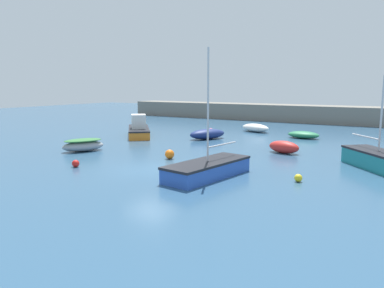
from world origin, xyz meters
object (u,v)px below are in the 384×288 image
sailboat_tall_mast (208,169)px  motorboat_with_cabin (139,129)px  sailboat_short_mast (378,160)px  mooring_buoy_yellow (298,178)px  open_tender_yellow (255,128)px  mooring_buoy_red (76,164)px  dinghy_near_pier (284,147)px  rowboat_white_midwater (207,134)px  rowboat_with_red_cover (83,145)px  mooring_buoy_pink (211,130)px  rowboat_blue_near (303,135)px  mooring_buoy_orange (170,154)px

sailboat_tall_mast → motorboat_with_cabin: sailboat_tall_mast is taller
sailboat_tall_mast → motorboat_with_cabin: 16.46m
sailboat_short_mast → mooring_buoy_yellow: (-3.01, -5.15, -0.33)m
open_tender_yellow → mooring_buoy_red: bearing=102.6°
open_tender_yellow → mooring_buoy_yellow: 19.70m
dinghy_near_pier → mooring_buoy_red: (-8.79, -10.60, -0.21)m
sailboat_tall_mast → rowboat_white_midwater: sailboat_tall_mast is taller
rowboat_with_red_cover → dinghy_near_pier: size_ratio=1.32×
sailboat_short_mast → open_tender_yellow: (-12.15, 12.30, -0.12)m
dinghy_near_pier → sailboat_tall_mast: 8.80m
mooring_buoy_yellow → sailboat_tall_mast: bearing=-161.4°
rowboat_with_red_cover → mooring_buoy_pink: bearing=14.9°
mooring_buoy_red → mooring_buoy_pink: 17.87m
open_tender_yellow → mooring_buoy_pink: bearing=59.6°
sailboat_short_mast → mooring_buoy_pink: bearing=-161.5°
rowboat_blue_near → motorboat_with_cabin: 14.81m
dinghy_near_pier → open_tender_yellow: size_ratio=0.70×
rowboat_white_midwater → sailboat_tall_mast: bearing=-122.8°
rowboat_with_red_cover → sailboat_short_mast: sailboat_short_mast is taller
rowboat_white_midwater → dinghy_near_pier: bearing=-84.2°
rowboat_with_red_cover → dinghy_near_pier: 14.11m
sailboat_short_mast → sailboat_tall_mast: size_ratio=0.80×
open_tender_yellow → rowboat_white_midwater: 7.13m
rowboat_white_midwater → motorboat_with_cabin: 6.49m
sailboat_short_mast → mooring_buoy_pink: (-15.65, 9.39, -0.30)m
rowboat_blue_near → mooring_buoy_red: 20.28m
mooring_buoy_orange → mooring_buoy_yellow: bearing=-9.8°
dinghy_near_pier → mooring_buoy_red: 13.77m
dinghy_near_pier → mooring_buoy_yellow: 7.89m
mooring_buoy_red → dinghy_near_pier: bearing=50.3°
rowboat_with_red_cover → rowboat_blue_near: size_ratio=1.15×
rowboat_white_midwater → mooring_buoy_red: bearing=-155.8°
mooring_buoy_orange → mooring_buoy_red: (-3.22, -4.79, -0.09)m
mooring_buoy_yellow → rowboat_white_midwater: bearing=135.8°
motorboat_with_cabin → rowboat_with_red_cover: bearing=151.0°
mooring_buoy_pink → sailboat_tall_mast: bearing=-62.2°
open_tender_yellow → mooring_buoy_yellow: open_tender_yellow is taller
rowboat_with_red_cover → dinghy_near_pier: rowboat_with_red_cover is taller
rowboat_white_midwater → mooring_buoy_pink: 4.42m
motorboat_with_cabin → dinghy_near_pier: bearing=-136.6°
open_tender_yellow → rowboat_white_midwater: bearing=96.2°
mooring_buoy_red → mooring_buoy_yellow: bearing=15.6°
dinghy_near_pier → sailboat_short_mast: size_ratio=0.47×
open_tender_yellow → rowboat_white_midwater: (-1.68, -6.93, 0.03)m
rowboat_with_red_cover → rowboat_blue_near: rowboat_with_red_cover is taller
dinghy_near_pier → mooring_buoy_yellow: bearing=-52.7°
motorboat_with_cabin → mooring_buoy_yellow: size_ratio=15.05×
rowboat_blue_near → mooring_buoy_yellow: rowboat_blue_near is taller
sailboat_tall_mast → open_tender_yellow: (-4.91, 18.88, -0.03)m
rowboat_with_red_cover → motorboat_with_cabin: size_ratio=0.56×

